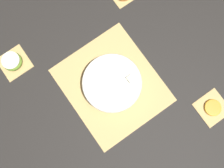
{
  "coord_description": "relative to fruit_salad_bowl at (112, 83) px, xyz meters",
  "views": [
    {
      "loc": [
        -0.15,
        0.1,
        1.14
      ],
      "look_at": [
        0.0,
        0.0,
        0.03
      ],
      "focal_mm": 42.0,
      "sensor_mm": 36.0,
      "label": 1
    }
  ],
  "objects": [
    {
      "name": "orange_slice_whole",
      "position": [
        -0.33,
        -0.3,
        -0.03
      ],
      "size": [
        0.07,
        0.07,
        0.01
      ],
      "color": "orange",
      "rests_on": "coaster_mat_near_left"
    },
    {
      "name": "coaster_mat_near_left",
      "position": [
        -0.33,
        -0.3,
        -0.04
      ],
      "size": [
        0.13,
        0.13,
        0.01
      ],
      "color": "tan",
      "rests_on": "ground_plane"
    },
    {
      "name": "fruit_salad_bowl",
      "position": [
        0.0,
        0.0,
        0.0
      ],
      "size": [
        0.25,
        0.25,
        0.07
      ],
      "color": "silver",
      "rests_on": "bamboo_mat_center"
    },
    {
      "name": "apple_half",
      "position": [
        0.33,
        0.3,
        -0.01
      ],
      "size": [
        0.09,
        0.09,
        0.05
      ],
      "color": "#7FAD38",
      "rests_on": "coaster_mat_far_right"
    },
    {
      "name": "bamboo_mat_center",
      "position": [
        -0.0,
        0.0,
        -0.04
      ],
      "size": [
        0.43,
        0.39,
        0.01
      ],
      "color": "tan",
      "rests_on": "ground_plane"
    },
    {
      "name": "coaster_mat_far_right",
      "position": [
        0.33,
        0.3,
        -0.04
      ],
      "size": [
        0.13,
        0.13,
        0.01
      ],
      "color": "tan",
      "rests_on": "ground_plane"
    },
    {
      "name": "ground_plane",
      "position": [
        -0.0,
        0.0,
        -0.04
      ],
      "size": [
        6.0,
        6.0,
        0.0
      ],
      "primitive_type": "plane",
      "color": "black"
    }
  ]
}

